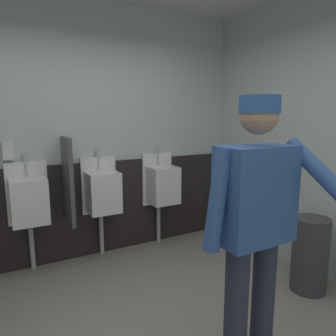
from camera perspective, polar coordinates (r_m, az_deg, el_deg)
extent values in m
cube|color=silver|center=(3.58, -16.39, 6.28)|extent=(4.51, 0.12, 2.84)
cube|color=black|center=(3.66, -15.47, -7.58)|extent=(3.91, 0.03, 1.09)
cube|color=white|center=(3.50, -24.67, -4.19)|extent=(0.40, 0.05, 0.65)
cube|color=white|center=(3.34, -24.38, -5.66)|extent=(0.34, 0.30, 0.45)
cylinder|color=#B7BABF|center=(3.43, -25.00, 0.56)|extent=(0.04, 0.04, 0.24)
cylinder|color=#B7BABF|center=(3.62, -24.00, -12.82)|extent=(0.05, 0.05, 0.55)
cube|color=white|center=(3.62, -12.77, -3.09)|extent=(0.40, 0.05, 0.65)
cube|color=white|center=(3.47, -11.95, -4.44)|extent=(0.34, 0.30, 0.45)
cylinder|color=#B7BABF|center=(3.56, -12.90, 1.52)|extent=(0.04, 0.04, 0.24)
cylinder|color=#B7BABF|center=(3.74, -12.28, -11.45)|extent=(0.05, 0.05, 0.55)
cube|color=white|center=(3.89, -2.11, -1.98)|extent=(0.40, 0.05, 0.65)
cube|color=white|center=(3.75, -0.93, -3.18)|extent=(0.34, 0.30, 0.45)
cylinder|color=#B7BABF|center=(3.83, -2.07, 2.32)|extent=(0.04, 0.04, 0.24)
cylinder|color=#B7BABF|center=(4.00, -1.80, -9.81)|extent=(0.05, 0.05, 0.55)
cube|color=#4C4C51|center=(3.32, -18.10, -2.27)|extent=(0.04, 0.40, 0.90)
cylinder|color=#2D3342|center=(2.05, 12.47, -25.15)|extent=(0.14, 0.14, 0.89)
cylinder|color=#2D3342|center=(2.18, 17.19, -23.05)|extent=(0.14, 0.14, 0.89)
cube|color=#335999|center=(1.82, 15.91, -4.76)|extent=(0.45, 0.24, 0.56)
cylinder|color=#335999|center=(1.65, 9.18, -5.89)|extent=(0.17, 0.09, 0.56)
cylinder|color=#335999|center=(1.86, 26.92, -1.31)|extent=(0.09, 0.50, 0.39)
sphere|color=tan|center=(1.77, 16.58, 9.37)|extent=(0.21, 0.21, 0.21)
cylinder|color=#335999|center=(1.77, 16.67, 11.25)|extent=(0.22, 0.22, 0.10)
cylinder|color=#38383D|center=(3.21, 24.88, -14.39)|extent=(0.32, 0.32, 0.70)
cube|color=silver|center=(3.41, -27.61, 2.87)|extent=(0.10, 0.07, 0.18)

